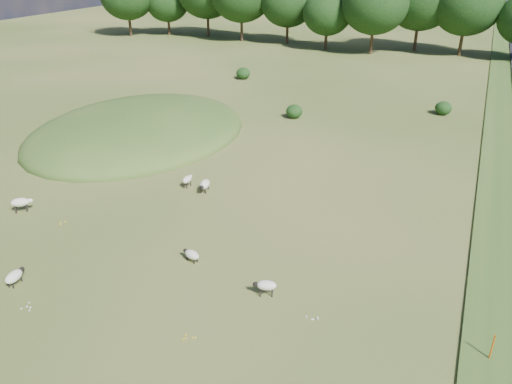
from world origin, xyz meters
TOP-DOWN VIEW (x-y plane):
  - ground at (0.00, 20.00)m, footprint 160.00×160.00m
  - mound at (-12.00, 12.00)m, footprint 16.00×20.00m
  - treeline at (-1.06, 55.44)m, footprint 96.28×14.66m
  - shrubs at (-2.26, 27.26)m, footprint 23.74×12.86m
  - marker_post at (14.59, -3.44)m, footprint 0.06×0.06m
  - sheep_0 at (-9.94, -1.88)m, footprint 1.15×1.05m
  - sheep_1 at (-1.75, 4.67)m, footprint 0.73×1.30m
  - sheep_2 at (-4.85, -7.03)m, footprint 0.61×1.16m
  - sheep_3 at (-3.06, 4.80)m, footprint 0.45×1.00m
  - sheep_4 at (5.68, -3.24)m, footprint 1.08×0.71m
  - sheep_5 at (1.42, -2.26)m, footprint 1.06×0.67m

SIDE VIEW (x-z plane):
  - ground at x=0.00m, z-range 0.00..0.00m
  - mound at x=-12.00m, z-range -2.00..2.00m
  - sheep_5 at x=1.42m, z-range 0.08..0.66m
  - sheep_2 at x=-4.85m, z-range 0.09..0.74m
  - sheep_1 at x=-1.75m, z-range 0.09..0.82m
  - sheep_3 at x=-3.06m, z-range 0.14..0.86m
  - sheep_4 at x=5.68m, z-range 0.15..0.90m
  - sheep_0 at x=-9.94m, z-range 0.17..1.03m
  - marker_post at x=14.59m, z-range 0.00..1.20m
  - shrubs at x=-2.26m, z-range -0.03..1.27m
  - treeline at x=-1.06m, z-range 0.72..12.41m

